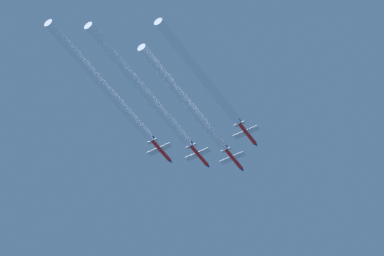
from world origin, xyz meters
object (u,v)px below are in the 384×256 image
(jet_left_wingman, at_px, (199,156))
(jet_lead, at_px, (234,159))
(jet_right_wingman, at_px, (248,134))
(jet_outer_left, at_px, (161,151))

(jet_left_wingman, bearing_deg, jet_lead, 46.72)
(jet_left_wingman, relative_size, jet_right_wingman, 1.00)
(jet_left_wingman, distance_m, jet_outer_left, 10.89)
(jet_lead, relative_size, jet_left_wingman, 1.00)
(jet_left_wingman, bearing_deg, jet_right_wingman, -1.40)
(jet_lead, xyz_separation_m, jet_left_wingman, (-6.97, -7.41, -1.25))
(jet_lead, distance_m, jet_right_wingman, 11.70)
(jet_right_wingman, bearing_deg, jet_outer_left, -162.95)
(jet_lead, bearing_deg, jet_right_wingman, -41.98)
(jet_right_wingman, distance_m, jet_outer_left, 24.53)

